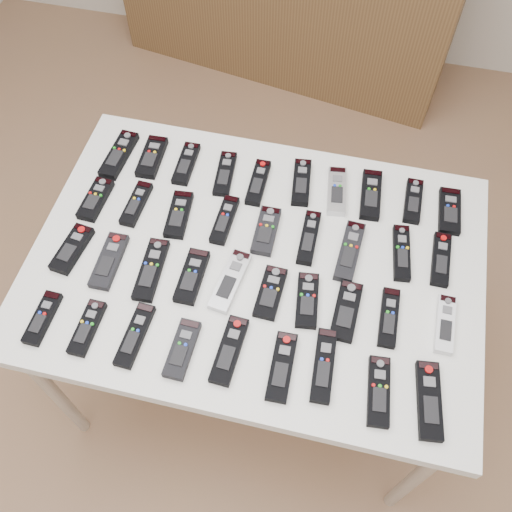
% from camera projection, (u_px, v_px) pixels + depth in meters
% --- Properties ---
extents(ground, '(4.00, 4.00, 0.00)m').
position_uv_depth(ground, '(241.00, 365.00, 2.24)').
color(ground, '#9B734F').
rests_on(ground, ground).
extents(table, '(1.25, 0.88, 0.78)m').
position_uv_depth(table, '(256.00, 270.00, 1.63)').
color(table, white).
rests_on(table, ground).
extents(remote_0, '(0.07, 0.19, 0.02)m').
position_uv_depth(remote_0, '(119.00, 155.00, 1.78)').
color(remote_0, black).
rests_on(remote_0, table).
extents(remote_1, '(0.07, 0.16, 0.02)m').
position_uv_depth(remote_1, '(152.00, 157.00, 1.77)').
color(remote_1, black).
rests_on(remote_1, table).
extents(remote_2, '(0.05, 0.16, 0.02)m').
position_uv_depth(remote_2, '(186.00, 164.00, 1.76)').
color(remote_2, black).
rests_on(remote_2, table).
extents(remote_3, '(0.06, 0.17, 0.02)m').
position_uv_depth(remote_3, '(225.00, 174.00, 1.74)').
color(remote_3, black).
rests_on(remote_3, table).
extents(remote_4, '(0.05, 0.17, 0.02)m').
position_uv_depth(remote_4, '(258.00, 183.00, 1.72)').
color(remote_4, black).
rests_on(remote_4, table).
extents(remote_5, '(0.07, 0.17, 0.02)m').
position_uv_depth(remote_5, '(301.00, 182.00, 1.72)').
color(remote_5, black).
rests_on(remote_5, table).
extents(remote_6, '(0.07, 0.18, 0.02)m').
position_uv_depth(remote_6, '(337.00, 191.00, 1.70)').
color(remote_6, '#B7B7BC').
rests_on(remote_6, table).
extents(remote_7, '(0.07, 0.18, 0.02)m').
position_uv_depth(remote_7, '(371.00, 195.00, 1.69)').
color(remote_7, black).
rests_on(remote_7, table).
extents(remote_8, '(0.05, 0.16, 0.02)m').
position_uv_depth(remote_8, '(413.00, 201.00, 1.68)').
color(remote_8, black).
rests_on(remote_8, table).
extents(remote_9, '(0.07, 0.16, 0.02)m').
position_uv_depth(remote_9, '(450.00, 211.00, 1.66)').
color(remote_9, black).
rests_on(remote_9, table).
extents(remote_10, '(0.06, 0.15, 0.02)m').
position_uv_depth(remote_10, '(96.00, 199.00, 1.68)').
color(remote_10, black).
rests_on(remote_10, table).
extents(remote_11, '(0.05, 0.16, 0.02)m').
position_uv_depth(remote_11, '(136.00, 204.00, 1.67)').
color(remote_11, black).
rests_on(remote_11, table).
extents(remote_12, '(0.07, 0.16, 0.02)m').
position_uv_depth(remote_12, '(179.00, 215.00, 1.65)').
color(remote_12, black).
rests_on(remote_12, table).
extents(remote_13, '(0.05, 0.16, 0.02)m').
position_uv_depth(remote_13, '(225.00, 220.00, 1.64)').
color(remote_13, black).
rests_on(remote_13, table).
extents(remote_14, '(0.06, 0.16, 0.02)m').
position_uv_depth(remote_14, '(266.00, 231.00, 1.62)').
color(remote_14, black).
rests_on(remote_14, table).
extents(remote_15, '(0.05, 0.17, 0.02)m').
position_uv_depth(remote_15, '(309.00, 238.00, 1.61)').
color(remote_15, black).
rests_on(remote_15, table).
extents(remote_16, '(0.06, 0.20, 0.02)m').
position_uv_depth(remote_16, '(350.00, 251.00, 1.58)').
color(remote_16, black).
rests_on(remote_16, table).
extents(remote_17, '(0.06, 0.18, 0.02)m').
position_uv_depth(remote_17, '(402.00, 253.00, 1.58)').
color(remote_17, black).
rests_on(remote_17, table).
extents(remote_18, '(0.05, 0.17, 0.02)m').
position_uv_depth(remote_18, '(441.00, 259.00, 1.57)').
color(remote_18, black).
rests_on(remote_18, table).
extents(remote_19, '(0.08, 0.16, 0.02)m').
position_uv_depth(remote_19, '(72.00, 249.00, 1.59)').
color(remote_19, black).
rests_on(remote_19, table).
extents(remote_20, '(0.06, 0.18, 0.02)m').
position_uv_depth(remote_20, '(109.00, 261.00, 1.57)').
color(remote_20, black).
rests_on(remote_20, table).
extents(remote_21, '(0.07, 0.20, 0.02)m').
position_uv_depth(remote_21, '(151.00, 270.00, 1.55)').
color(remote_21, black).
rests_on(remote_21, table).
extents(remote_22, '(0.06, 0.16, 0.02)m').
position_uv_depth(remote_22, '(192.00, 276.00, 1.54)').
color(remote_22, black).
rests_on(remote_22, table).
extents(remote_23, '(0.08, 0.20, 0.02)m').
position_uv_depth(remote_23, '(230.00, 281.00, 1.54)').
color(remote_23, '#B7B7BC').
rests_on(remote_23, table).
extents(remote_24, '(0.06, 0.16, 0.02)m').
position_uv_depth(remote_24, '(270.00, 293.00, 1.52)').
color(remote_24, black).
rests_on(remote_24, table).
extents(remote_25, '(0.08, 0.16, 0.02)m').
position_uv_depth(remote_25, '(307.00, 300.00, 1.50)').
color(remote_25, black).
rests_on(remote_25, table).
extents(remote_26, '(0.07, 0.17, 0.02)m').
position_uv_depth(remote_26, '(346.00, 311.00, 1.49)').
color(remote_26, black).
rests_on(remote_26, table).
extents(remote_27, '(0.05, 0.17, 0.02)m').
position_uv_depth(remote_27, '(389.00, 318.00, 1.48)').
color(remote_27, black).
rests_on(remote_27, table).
extents(remote_28, '(0.05, 0.16, 0.02)m').
position_uv_depth(remote_28, '(445.00, 324.00, 1.47)').
color(remote_28, silver).
rests_on(remote_28, table).
extents(remote_29, '(0.05, 0.15, 0.02)m').
position_uv_depth(remote_29, '(43.00, 318.00, 1.48)').
color(remote_29, black).
rests_on(remote_29, table).
extents(remote_30, '(0.05, 0.15, 0.02)m').
position_uv_depth(remote_30, '(87.00, 328.00, 1.46)').
color(remote_30, black).
rests_on(remote_30, table).
extents(remote_31, '(0.05, 0.18, 0.02)m').
position_uv_depth(remote_31, '(135.00, 335.00, 1.45)').
color(remote_31, black).
rests_on(remote_31, table).
extents(remote_32, '(0.06, 0.16, 0.02)m').
position_uv_depth(remote_32, '(182.00, 349.00, 1.43)').
color(remote_32, black).
rests_on(remote_32, table).
extents(remote_33, '(0.06, 0.18, 0.02)m').
position_uv_depth(remote_33, '(229.00, 350.00, 1.43)').
color(remote_33, black).
rests_on(remote_33, table).
extents(remote_34, '(0.06, 0.18, 0.02)m').
position_uv_depth(remote_34, '(282.00, 367.00, 1.40)').
color(remote_34, black).
rests_on(remote_34, table).
extents(remote_35, '(0.06, 0.19, 0.02)m').
position_uv_depth(remote_35, '(324.00, 366.00, 1.41)').
color(remote_35, black).
rests_on(remote_35, table).
extents(remote_36, '(0.07, 0.18, 0.02)m').
position_uv_depth(remote_36, '(379.00, 391.00, 1.37)').
color(remote_36, black).
rests_on(remote_36, table).
extents(remote_37, '(0.08, 0.20, 0.02)m').
position_uv_depth(remote_37, '(429.00, 400.00, 1.36)').
color(remote_37, black).
rests_on(remote_37, table).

